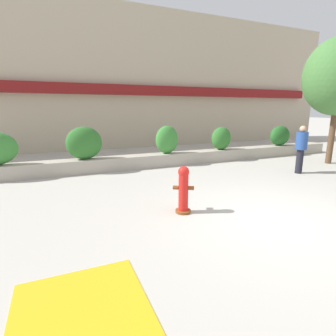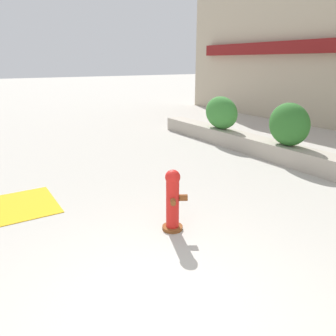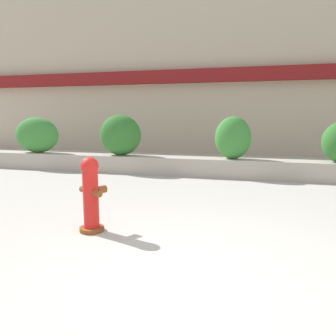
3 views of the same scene
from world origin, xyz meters
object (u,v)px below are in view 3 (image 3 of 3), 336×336
at_px(fire_hydrant, 91,194).
at_px(hedge_bush_2, 233,138).
at_px(hedge_bush_0, 37,135).
at_px(hedge_bush_1, 120,135).

bearing_deg(fire_hydrant, hedge_bush_2, 71.29).
height_order(hedge_bush_0, hedge_bush_2, hedge_bush_2).
height_order(hedge_bush_0, hedge_bush_1, hedge_bush_1).
distance_m(hedge_bush_1, fire_hydrant, 5.16).
distance_m(hedge_bush_0, fire_hydrant, 6.62).
height_order(hedge_bush_0, fire_hydrant, hedge_bush_0).
bearing_deg(hedge_bush_1, hedge_bush_0, 180.00).
relative_size(hedge_bush_1, hedge_bush_2, 1.11).
bearing_deg(hedge_bush_2, hedge_bush_1, 180.00).
distance_m(hedge_bush_0, hedge_bush_2, 6.12).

